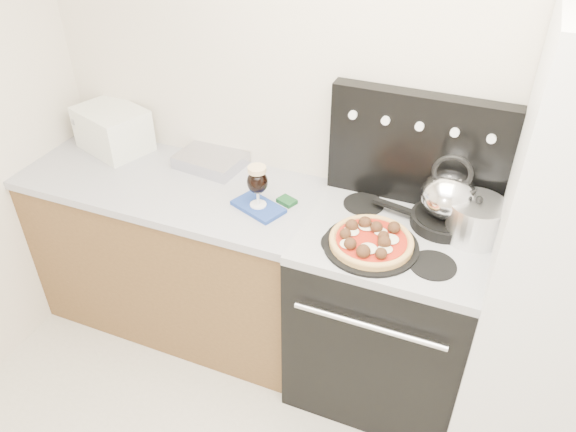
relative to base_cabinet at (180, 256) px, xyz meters
The scene contains 15 objects.
room_shell 1.59m from the base_cabinet, 41.46° to the right, with size 3.52×3.01×2.52m.
base_cabinet is the anchor object (origin of this frame).
countertop 0.45m from the base_cabinet, ahead, with size 1.48×0.63×0.04m, color #AAAAB4.
stove_body 1.11m from the base_cabinet, ahead, with size 0.76×0.65×0.88m, color black.
cooktop 1.20m from the base_cabinet, ahead, with size 0.76×0.65×0.04m, color #ADADB2.
backguard 1.35m from the base_cabinet, 12.75° to the left, with size 0.76×0.08×0.50m, color black.
toaster_oven 0.74m from the base_cabinet, 158.29° to the left, with size 0.35×0.26×0.22m, color silver.
foil_sheet 0.55m from the base_cabinet, 58.13° to the left, with size 0.32×0.23×0.06m, color silver.
oven_mitt 0.69m from the base_cabinet, ahead, with size 0.23×0.13×0.02m, color navy.
beer_glass 0.77m from the base_cabinet, ahead, with size 0.09×0.09×0.20m, color black, non-canonical shape.
pizza_pan 1.16m from the base_cabinet, ahead, with size 0.38×0.38×0.01m, color black.
pizza 1.17m from the base_cabinet, ahead, with size 0.33×0.33×0.05m, color #EA8E4A, non-canonical shape.
skillet 1.38m from the base_cabinet, ahead, with size 0.27×0.27×0.05m, color black.
tea_kettle 1.44m from the base_cabinet, ahead, with size 0.22×0.22×0.24m, color silver, non-canonical shape.
stock_pot 1.51m from the base_cabinet, ahead, with size 0.22×0.22×0.16m, color white.
Camera 1 is at (0.36, -0.69, 2.33)m, focal length 35.00 mm.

